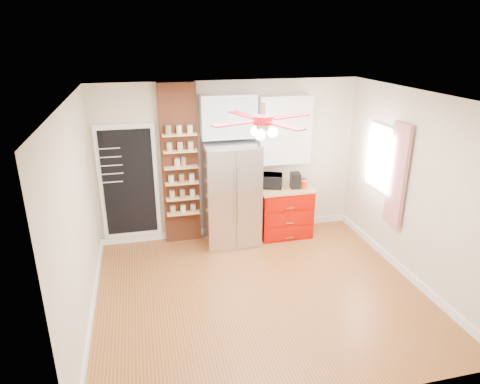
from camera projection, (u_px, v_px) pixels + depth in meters
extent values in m
plane|color=#9C5A27|center=(260.00, 292.00, 6.00)|extent=(4.50, 4.50, 0.00)
plane|color=white|center=(263.00, 97.00, 5.05)|extent=(4.50, 4.50, 0.00)
cube|color=beige|center=(229.00, 161.00, 7.34)|extent=(4.50, 0.02, 2.70)
cube|color=beige|center=(326.00, 287.00, 3.70)|extent=(4.50, 0.02, 2.70)
cube|color=beige|center=(78.00, 220.00, 5.03)|extent=(0.02, 4.00, 2.70)
cube|color=beige|center=(415.00, 189.00, 6.01)|extent=(0.02, 4.00, 2.70)
cube|color=white|center=(129.00, 182.00, 7.03)|extent=(0.95, 0.04, 1.95)
cube|color=black|center=(129.00, 183.00, 7.01)|extent=(0.82, 0.02, 1.78)
cube|color=brown|center=(180.00, 165.00, 7.09)|extent=(0.60, 0.16, 2.70)
cube|color=#B4B4B9|center=(231.00, 194.00, 7.16)|extent=(0.90, 0.70, 1.75)
cube|color=white|center=(228.00, 116.00, 6.89)|extent=(0.90, 0.35, 0.70)
cube|color=#A10800|center=(284.00, 212.00, 7.58)|extent=(0.90, 0.60, 0.86)
cube|color=tan|center=(285.00, 188.00, 7.42)|extent=(0.94, 0.64, 0.04)
cube|color=white|center=(284.00, 130.00, 7.22)|extent=(0.90, 0.30, 1.15)
cube|color=white|center=(381.00, 158.00, 6.76)|extent=(0.04, 0.75, 1.05)
cube|color=red|center=(397.00, 175.00, 6.28)|extent=(0.06, 0.40, 1.55)
cylinder|color=silver|center=(263.00, 110.00, 5.10)|extent=(0.05, 0.05, 0.20)
cylinder|color=#9C090F|center=(263.00, 120.00, 5.14)|extent=(0.24, 0.24, 0.10)
sphere|color=white|center=(263.00, 133.00, 5.20)|extent=(0.13, 0.13, 0.13)
imported|color=black|center=(270.00, 181.00, 7.37)|extent=(0.50, 0.43, 0.24)
cube|color=black|center=(295.00, 180.00, 7.34)|extent=(0.19, 0.22, 0.27)
cylinder|color=red|center=(304.00, 185.00, 7.32)|extent=(0.10, 0.10, 0.13)
cylinder|color=#B03109|center=(304.00, 181.00, 7.51)|extent=(0.10, 0.10, 0.13)
cylinder|color=beige|center=(177.00, 162.00, 6.93)|extent=(0.12, 0.12, 0.13)
cylinder|color=#966A4C|center=(184.00, 162.00, 6.94)|extent=(0.10, 0.10, 0.14)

